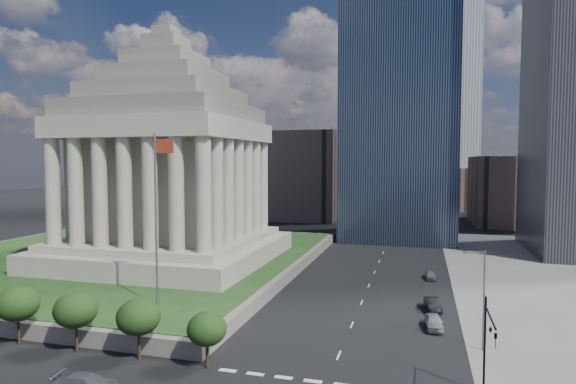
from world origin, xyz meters
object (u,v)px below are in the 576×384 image
(flagpole, at_px, (157,210))
(parked_sedan_near, at_px, (434,322))
(street_lamp_north, at_px, (482,294))
(parked_sedan_far, at_px, (431,275))
(suv_grey, at_px, (86,384))
(traffic_signal_ne, at_px, (488,338))
(war_memorial, at_px, (168,145))
(parked_sedan_mid, at_px, (433,304))

(flagpole, bearing_deg, parked_sedan_near, 11.39)
(street_lamp_north, xyz_separation_m, parked_sedan_near, (-4.33, 5.21, -4.89))
(flagpole, xyz_separation_m, parked_sedan_far, (30.83, 29.48, -12.45))
(flagpole, bearing_deg, suv_grey, -78.37)
(traffic_signal_ne, distance_m, parked_sedan_far, 40.20)
(war_memorial, xyz_separation_m, parked_sedan_near, (43.00, -17.79, -20.63))
(suv_grey, xyz_separation_m, parked_sedan_mid, (27.32, 30.07, -0.04))
(street_lamp_north, bearing_deg, traffic_signal_ne, -94.19)
(war_memorial, bearing_deg, parked_sedan_near, -22.47)
(parked_sedan_far, bearing_deg, flagpole, -139.90)
(war_memorial, bearing_deg, traffic_signal_ne, -36.42)
(street_lamp_north, bearing_deg, suv_grey, -150.30)
(traffic_signal_ne, height_order, parked_sedan_near, traffic_signal_ne)
(flagpole, distance_m, parked_sedan_near, 33.78)
(suv_grey, bearing_deg, parked_sedan_near, -56.12)
(flagpole, height_order, parked_sedan_far, flagpole)
(street_lamp_north, distance_m, parked_sedan_mid, 13.69)
(traffic_signal_ne, distance_m, parked_sedan_mid, 24.01)
(flagpole, bearing_deg, traffic_signal_ne, -16.71)
(flagpole, relative_size, parked_sedan_mid, 4.37)
(street_lamp_north, bearing_deg, parked_sedan_mid, 109.80)
(suv_grey, bearing_deg, traffic_signal_ne, -84.19)
(flagpole, height_order, parked_sedan_mid, flagpole)
(traffic_signal_ne, bearing_deg, war_memorial, 143.58)
(traffic_signal_ne, xyz_separation_m, suv_grey, (-30.82, -6.75, -4.46))
(flagpole, bearing_deg, parked_sedan_mid, 22.90)
(flagpole, xyz_separation_m, parked_sedan_near, (30.83, 6.21, -12.34))
(parked_sedan_near, distance_m, parked_sedan_far, 23.27)
(war_memorial, height_order, parked_sedan_mid, war_memorial)
(flagpole, distance_m, street_lamp_north, 35.95)
(war_memorial, bearing_deg, street_lamp_north, -25.92)
(suv_grey, xyz_separation_m, parked_sedan_far, (27.32, 46.53, -0.13))
(parked_sedan_far, bearing_deg, suv_grey, -124.03)
(flagpole, xyz_separation_m, street_lamp_north, (35.16, 1.00, -7.45))
(traffic_signal_ne, bearing_deg, street_lamp_north, 85.81)
(parked_sedan_near, bearing_deg, traffic_signal_ne, -82.81)
(flagpole, relative_size, traffic_signal_ne, 2.50)
(street_lamp_north, bearing_deg, war_memorial, 154.08)
(war_memorial, relative_size, traffic_signal_ne, 4.88)
(street_lamp_north, distance_m, parked_sedan_far, 29.24)
(flagpole, height_order, suv_grey, flagpole)
(war_memorial, height_order, street_lamp_north, war_memorial)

